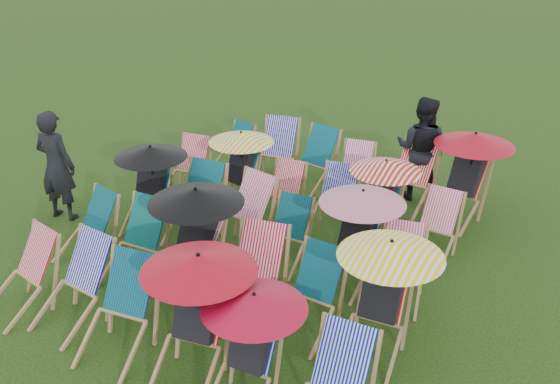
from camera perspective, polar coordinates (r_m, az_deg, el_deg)
The scene contains 32 objects.
ground at distance 8.50m, azimuth -1.63°, elevation -6.21°, with size 100.00×100.00×0.00m, color black.
deckchair_0 at distance 7.95m, azimuth -22.69°, elevation -6.98°, with size 0.78×0.97×0.94m.
deckchair_1 at distance 7.50m, azimuth -18.51°, elevation -8.04°, with size 0.75×0.98×1.00m.
deckchair_2 at distance 6.93m, azimuth -14.70°, elevation -10.51°, with size 0.77×1.00×1.01m.
deckchair_3 at distance 6.35m, azimuth -7.97°, elevation -11.09°, with size 1.15×1.24×1.37m.
deckchair_4 at distance 6.07m, azimuth -3.06°, elevation -14.03°, with size 1.01×1.05×1.19m.
deckchair_6 at distance 8.72m, azimuth -17.36°, elevation -3.22°, with size 0.75×0.93×0.90m.
deckchair_7 at distance 8.13m, azimuth -13.19°, elevation -4.59°, with size 0.68×0.92×0.97m.
deckchair_8 at distance 7.62m, azimuth -8.27°, elevation -4.26°, with size 1.15×1.23×1.37m.
deckchair_9 at distance 7.24m, azimuth -2.51°, elevation -7.78°, with size 0.82×1.03×1.01m.
deckchair_10 at distance 7.00m, azimuth 2.60°, elevation -9.45°, with size 0.67×0.90×0.94m.
deckchair_11 at distance 6.68m, azimuth 9.17°, elevation -9.42°, with size 1.11×1.17×1.32m.
deckchair_12 at distance 9.23m, azimuth -11.99°, elevation 0.55°, with size 1.05×1.13×1.24m.
deckchair_13 at distance 8.90m, azimuth -7.81°, elevation -1.12°, with size 0.75×0.99×1.02m.
deckchair_14 at distance 8.54m, azimuth -3.71°, elevation -2.18°, with size 0.85×1.05×1.01m.
deckchair_15 at distance 8.22m, azimuth 0.41°, elevation -3.92°, with size 0.60×0.82×0.86m.
deckchair_16 at distance 7.77m, azimuth 6.75°, elevation -4.03°, with size 1.07×1.13×1.26m.
deckchair_17 at distance 7.65m, azimuth 10.90°, elevation -6.83°, with size 0.73×0.91×0.88m.
deckchair_18 at distance 10.21m, azimuth -8.53°, elevation 2.13°, with size 0.68×0.89×0.91m.
deckchair_19 at distance 9.73m, azimuth -4.03°, elevation 2.27°, with size 1.00×1.07×1.19m.
deckchair_20 at distance 9.32m, azimuth 0.22°, elevation -0.20°, with size 0.63×0.82×0.83m.
deckchair_21 at distance 9.03m, azimuth 4.90°, elevation -0.94°, with size 0.66×0.88×0.92m.
deckchair_22 at distance 8.83m, azimuth 8.93°, elevation -0.61°, with size 1.00×1.06×1.18m.
deckchair_23 at distance 8.62m, azimuth 13.88°, elevation -3.18°, with size 0.63×0.84×0.87m.
deckchair_24 at distance 10.99m, azimuth -4.46°, elevation 3.87°, with size 0.68×0.84×0.82m.
deckchair_25 at distance 10.57m, azimuth -0.46°, elevation 3.61°, with size 0.84×1.04×1.02m.
deckchair_26 at distance 10.29m, azimuth 2.78°, elevation 2.84°, with size 0.80×1.00×0.98m.
deckchair_27 at distance 10.04m, azimuth 6.75°, elevation 1.70°, with size 0.68×0.87×0.87m.
deckchair_28 at distance 9.77m, azimuth 11.62°, elevation 1.16°, with size 0.80×1.03×1.03m.
deckchair_29 at distance 9.59m, azimuth 16.46°, elevation 1.44°, with size 1.15×1.23×1.37m.
person_left at distance 9.78m, azimuth -19.78°, elevation 2.27°, with size 0.62×0.41×1.70m, color black.
person_rear at distance 10.08m, azimuth 12.78°, elevation 3.88°, with size 0.82×0.64×1.69m, color black.
Camera 1 is at (3.69, -6.19, 4.52)m, focal length 40.00 mm.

